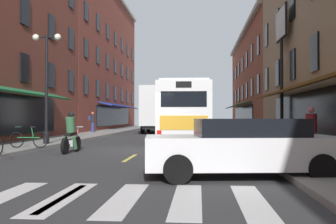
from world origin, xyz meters
TOP-DOWN VIEW (x-y plane):
  - ground_plane at (0.00, 0.00)m, footprint 34.80×80.00m
  - lane_centre_dashes at (0.00, -0.25)m, footprint 0.14×73.90m
  - crosswalk_near at (0.00, -10.00)m, footprint 7.10×2.80m
  - sidewalk_left at (-5.90, 0.00)m, footprint 3.00×80.00m
  - sidewalk_right at (5.90, 0.00)m, footprint 3.00×80.00m
  - billboard_sign at (7.05, 5.02)m, footprint 0.40×2.38m
  - transit_bus at (1.64, 6.27)m, footprint 2.78×12.10m
  - box_truck at (-1.36, 17.23)m, footprint 2.62×7.60m
  - sedan_near at (-1.40, 25.52)m, footprint 1.93×4.61m
  - sedan_mid at (3.44, -7.45)m, footprint 4.70×2.39m
  - motorcycle_rider at (-2.73, -1.75)m, footprint 0.62×2.07m
  - bicycle_near at (-4.74, -1.25)m, footprint 1.71×0.48m
  - pedestrian_near at (-6.77, 15.26)m, footprint 0.50×0.36m
  - pedestrian_mid at (6.08, -3.85)m, footprint 0.36×0.36m
  - street_lamp_twin at (-5.00, 1.20)m, footprint 1.42×0.32m

SIDE VIEW (x-z plane):
  - ground_plane at x=0.00m, z-range -0.10..0.00m
  - lane_centre_dashes at x=0.00m, z-range 0.00..0.01m
  - crosswalk_near at x=0.00m, z-range 0.00..0.01m
  - sidewalk_left at x=-5.90m, z-range 0.00..0.14m
  - sidewalk_right at x=5.90m, z-range 0.00..0.14m
  - bicycle_near at x=-4.74m, z-range 0.05..0.96m
  - sedan_near at x=-1.40m, z-range 0.03..1.29m
  - motorcycle_rider at x=-2.73m, z-range -0.12..1.54m
  - sedan_mid at x=3.44m, z-range 0.02..1.42m
  - pedestrian_mid at x=6.08m, z-range 0.16..1.80m
  - pedestrian_near at x=-6.77m, z-range 0.19..1.93m
  - transit_bus at x=1.64m, z-range 0.08..3.33m
  - box_truck at x=-1.36m, z-range 0.03..4.07m
  - street_lamp_twin at x=-5.00m, z-range 0.43..5.78m
  - billboard_sign at x=7.05m, z-range 1.98..9.44m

